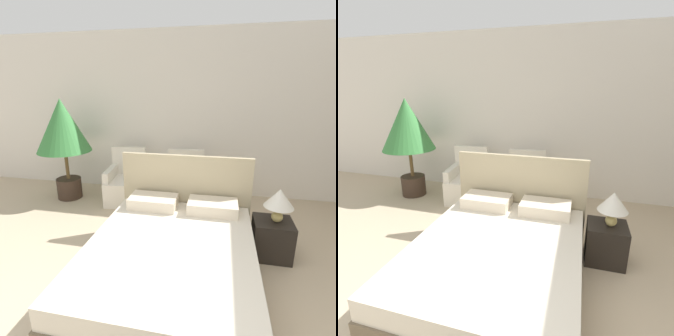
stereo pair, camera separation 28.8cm
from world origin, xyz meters
The scene contains 7 objects.
wall_back centered at (0.00, 3.80, 1.45)m, with size 10.00×0.06×2.90m.
bed centered at (0.15, 1.26, 0.28)m, with size 1.66×2.01×1.12m.
armchair_near_window_left centered at (-1.03, 3.11, 0.28)m, with size 0.69×0.77×0.91m.
armchair_near_window_right centered at (0.01, 3.11, 0.28)m, with size 0.68×0.76×0.91m.
potted_palm centered at (-2.10, 3.04, 1.23)m, with size 0.92×0.92×1.77m.
nightstand centered at (1.22, 1.93, 0.23)m, with size 0.44×0.39×0.46m.
table_lamp centered at (1.24, 1.92, 0.73)m, with size 0.33×0.33×0.40m.
Camera 1 is at (0.57, -0.97, 1.93)m, focal length 28.00 mm.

